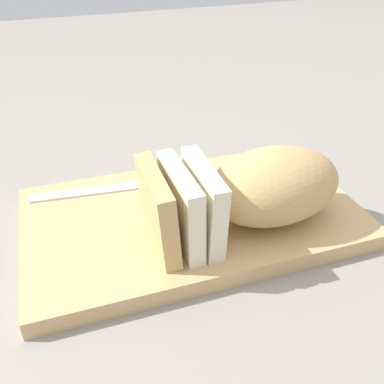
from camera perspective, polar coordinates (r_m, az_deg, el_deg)
ground_plane at (r=0.61m, az=-0.00°, el=-4.24°), size 3.00×3.00×0.00m
cutting_board at (r=0.60m, az=-0.00°, el=-3.35°), size 0.46×0.28×0.02m
bread_loaf at (r=0.55m, az=7.90°, el=0.20°), size 0.26×0.12×0.10m
bread_knife at (r=0.65m, az=-5.10°, el=1.69°), size 0.24×0.05×0.02m
crumb_near_knife at (r=0.57m, az=6.38°, el=-4.15°), size 0.01×0.01×0.01m
crumb_near_loaf at (r=0.61m, az=0.61°, el=-0.79°), size 0.01×0.01×0.01m
crumb_stray_left at (r=0.61m, az=-1.13°, el=-0.93°), size 0.01×0.01×0.01m
crumb_stray_right at (r=0.57m, az=4.38°, el=-3.54°), size 0.00×0.00×0.00m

